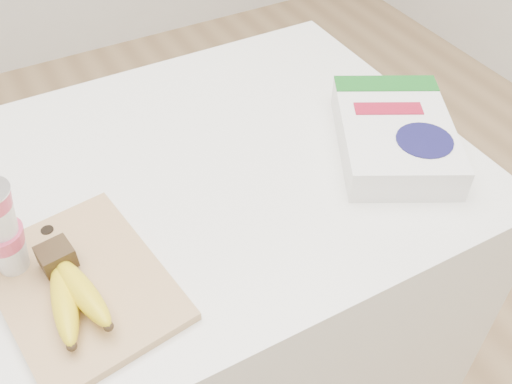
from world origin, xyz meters
The scene contains 4 objects.
table centered at (0.00, 0.00, 0.42)m, with size 1.12×0.75×0.84m, color white.
cutting_board centered at (-0.18, -0.16, 0.85)m, with size 0.22×0.30×0.02m, color tan.
bananas centered at (-0.20, -0.18, 0.88)m, with size 0.09×0.18×0.05m.
cereal_box centered at (0.42, -0.12, 0.87)m, with size 0.31×0.35×0.06m.
Camera 1 is at (-0.20, -0.72, 1.52)m, focal length 40.00 mm.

